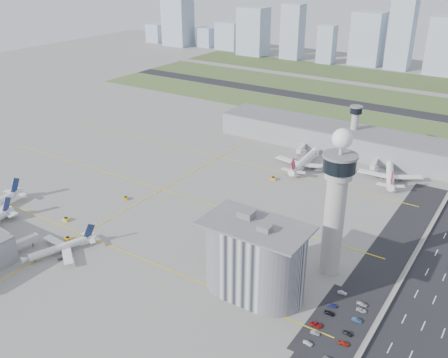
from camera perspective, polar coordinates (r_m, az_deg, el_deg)
The scene contains 49 objects.
ground at distance 247.82m, azimuth -4.48°, elevation -5.98°, with size 1000.00×1000.00×0.00m, color gray.
grass_strip_0 at distance 439.19m, azimuth 11.63°, elevation 7.48°, with size 480.00×50.00×0.08m, color #48632F.
grass_strip_1 at distance 507.26m, azimuth 14.94°, elevation 9.45°, with size 480.00×60.00×0.08m, color #4B5F2D.
grass_strip_2 at distance 581.74m, azimuth 17.64°, elevation 11.01°, with size 480.00×70.00×0.08m, color #405227.
runway at distance 472.50m, azimuth 13.38°, elevation 8.53°, with size 480.00×22.00×0.10m, color black.
highway at distance 209.87m, azimuth 22.20°, elevation -14.39°, with size 28.00×500.00×0.10m, color black.
barrier_left at distance 211.20m, azimuth 18.47°, elevation -13.26°, with size 0.60×500.00×1.20m, color #9E9E99.
landside_road at distance 205.75m, azimuth 14.63°, elevation -14.04°, with size 18.00×260.00×0.08m, color black.
parking_lot at distance 197.19m, azimuth 12.84°, elevation -15.78°, with size 20.00×44.00×0.10m, color black.
taxiway_line_h_0 at distance 254.04m, azimuth -15.89°, elevation -6.12°, with size 260.00×0.60×0.01m, color yellow.
taxiway_line_h_1 at distance 290.81m, azimuth -7.14°, elevation -1.22°, with size 260.00×0.60×0.01m, color yellow.
taxiway_line_h_2 at distance 334.38m, azimuth -0.54°, elevation 2.52°, with size 260.00×0.60×0.01m, color yellow.
taxiway_line_v at distance 290.81m, azimuth -7.14°, elevation -1.22°, with size 0.60×260.00×0.01m, color yellow.
control_tower at distance 206.38m, azimuth 12.69°, elevation -2.14°, with size 14.00×14.00×64.50m.
secondary_tower at distance 350.07m, azimuth 14.69°, elevation 6.01°, with size 8.60×8.60×31.90m.
admin_building at distance 199.53m, azimuth 3.52°, elevation -9.08°, with size 42.00×24.00×33.50m.
terminal_pier at distance 348.97m, azimuth 15.93°, elevation 3.90°, with size 210.00×32.00×15.80m.
airplane_near_c at distance 239.69m, azimuth -18.51°, elevation -7.11°, with size 35.24×29.95×9.87m, color white, non-canonical shape.
airplane_far_a at distance 321.72m, azimuth 9.15°, elevation 2.48°, with size 44.67×37.97×12.51m, color white, non-canonical shape.
airplane_far_b at distance 316.55m, azimuth 18.51°, elevation 1.10°, with size 44.95×38.21×12.59m, color white, non-canonical shape.
jet_bridge_near_2 at distance 246.90m, azimuth -23.36°, elevation -7.52°, with size 14.00×3.00×5.70m, color silver, non-canonical shape.
jet_bridge_far_0 at distance 348.83m, azimuth 9.09°, elevation 3.66°, with size 14.00×3.00×5.70m, color silver, non-canonical shape.
jet_bridge_far_1 at distance 333.30m, azimuth 16.89°, elevation 1.86°, with size 14.00×3.00×5.70m, color silver, non-canonical shape.
tug_1 at distance 268.48m, azimuth -17.62°, elevation -4.37°, with size 2.23×3.24×1.88m, color gold, non-canonical shape.
tug_2 at distance 250.93m, azimuth -17.44°, elevation -6.50°, with size 2.20×3.21×1.86m, color #F2A609, non-canonical shape.
tug_3 at distance 282.51m, azimuth -11.17°, elevation -2.14°, with size 2.07×3.01×1.75m, color #DEAD0A, non-canonical shape.
tug_4 at distance 302.14m, azimuth 5.63°, elevation 0.09°, with size 2.32×3.38×1.96m, color orange, non-canonical shape.
tug_5 at distance 322.66m, azimuth 14.70°, elevation 0.98°, with size 2.00×2.91×1.69m, color yellow, non-canonical shape.
car_lot_0 at distance 186.53m, azimuth 9.54°, elevation -17.98°, with size 1.47×3.66×1.25m, color white.
car_lot_1 at distance 190.84m, azimuth 10.37°, elevation -16.92°, with size 1.17×3.37×1.11m, color gray.
car_lot_2 at distance 194.14m, azimuth 10.51°, elevation -16.06°, with size 2.09×4.52×1.26m, color #A61216.
car_lot_3 at distance 200.21m, azimuth 11.98°, elevation -14.77°, with size 1.58×3.87×1.12m, color black.
car_lot_4 at distance 203.96m, azimuth 12.30°, elevation -13.94°, with size 1.47×3.65×1.24m, color navy.
car_lot_5 at distance 211.20m, azimuth 13.36°, elevation -12.54°, with size 1.30×3.73×1.23m, color #B6B1C5.
car_lot_7 at distance 188.85m, azimuth 13.55°, elevation -17.80°, with size 1.60×3.93×1.14m, color #A61E0C.
car_lot_8 at distance 193.04m, azimuth 13.97°, elevation -16.73°, with size 1.46×3.64×1.24m, color black.
car_lot_9 at distance 199.29m, azimuth 14.94°, elevation -15.32°, with size 1.34×3.84×1.27m, color navy.
car_lot_10 at distance 204.45m, azimuth 15.43°, elevation -14.24°, with size 1.84×3.99×1.11m, color silver.
car_lot_11 at distance 207.31m, azimuth 15.51°, elevation -13.61°, with size 1.77×4.34×1.26m, color #A1A1A1.
skyline_bldg_0 at distance 787.45m, azimuth -7.82°, elevation 16.20°, with size 24.05×19.24×26.50m, color #9EADC1.
skyline_bldg_1 at distance 752.25m, azimuth -5.30°, elevation 17.43°, with size 37.63×30.10×65.60m, color #9EADC1.
skyline_bldg_2 at distance 741.07m, azimuth -2.09°, elevation 15.89°, with size 22.81×18.25×26.79m, color #9EADC1.
skyline_bldg_3 at distance 719.85m, azimuth 0.58°, elevation 16.05°, with size 32.30×25.84×36.93m, color #9EADC1.
skyline_bldg_4 at distance 679.67m, azimuth 3.37°, elevation 16.50°, with size 35.81×28.65×60.36m, color #9EADC1.
skyline_bldg_5 at distance 657.90m, azimuth 7.84°, elevation 16.34°, with size 25.49×20.39×66.89m, color #9EADC1.
skyline_bldg_6 at distance 638.97m, azimuth 11.66°, elevation 14.85°, with size 20.04×16.03×45.20m, color #9EADC1.
skyline_bldg_7 at distance 640.90m, azimuth 16.08°, elevation 15.18°, with size 35.76×28.61×61.22m, color #9EADC1.
skyline_bldg_8 at distance 623.35m, azimuth 19.64°, elevation 15.52°, with size 26.33×21.06×83.39m, color #9EADC1.
skyline_bldg_9 at distance 615.39m, azimuth 24.06°, elevation 13.73°, with size 36.96×29.57×62.11m, color #9EADC1.
Camera 1 is at (132.97, -166.97, 125.92)m, focal length 40.00 mm.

